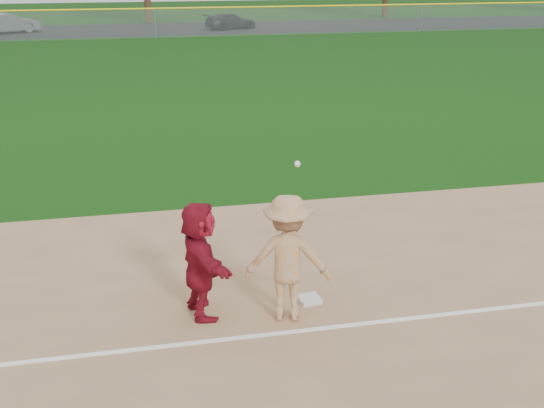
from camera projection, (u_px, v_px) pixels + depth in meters
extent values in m
plane|color=#113C0B|center=(291.00, 307.00, 11.34)|extent=(160.00, 160.00, 0.00)
cube|color=white|center=(303.00, 330.00, 10.60)|extent=(60.00, 0.10, 0.01)
cube|color=black|center=(152.00, 29.00, 53.54)|extent=(120.00, 10.00, 0.01)
cube|color=silver|center=(309.00, 299.00, 11.49)|extent=(0.39, 0.39, 0.08)
imported|color=maroon|center=(200.00, 260.00, 10.77)|extent=(0.83, 1.86, 1.94)
imported|color=#57595F|center=(8.00, 23.00, 50.59)|extent=(4.64, 3.24, 1.45)
imported|color=black|center=(231.00, 21.00, 53.48)|extent=(4.45, 3.01, 1.20)
imported|color=#A3A3A5|center=(288.00, 258.00, 10.66)|extent=(1.50, 1.11, 2.07)
sphere|color=white|center=(297.00, 164.00, 10.17)|extent=(0.10, 0.10, 0.10)
plane|color=#999EA0|center=(155.00, 23.00, 47.70)|extent=(110.00, 0.00, 110.00)
cylinder|color=yellow|center=(155.00, 9.00, 47.35)|extent=(110.00, 0.12, 0.12)
cylinder|color=gray|center=(155.00, 23.00, 47.70)|extent=(0.08, 0.08, 2.00)
cylinder|color=gray|center=(422.00, 18.00, 51.68)|extent=(0.08, 0.08, 2.00)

